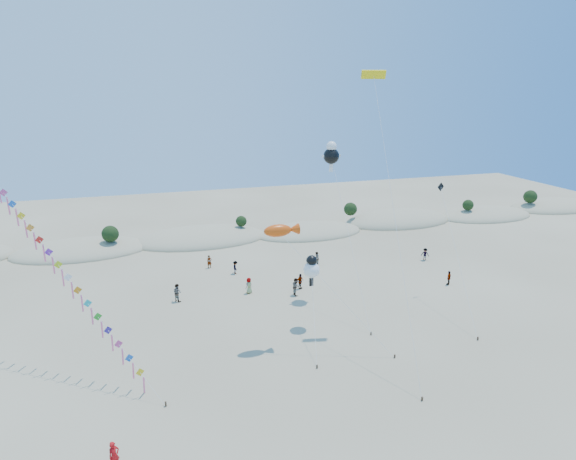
{
  "coord_description": "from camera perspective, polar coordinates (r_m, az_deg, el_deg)",
  "views": [
    {
      "loc": [
        -7.08,
        -21.5,
        21.06
      ],
      "look_at": [
        3.66,
        14.0,
        10.03
      ],
      "focal_mm": 30.0,
      "sensor_mm": 36.0,
      "label": 1
    }
  ],
  "objects": [
    {
      "name": "dark_kite",
      "position": [
        49.91,
        18.71,
        0.32
      ],
      "size": [
        3.22,
        11.48,
        11.67
      ],
      "color": "#3F2D1E",
      "rests_on": "ground"
    },
    {
      "name": "beachgoers",
      "position": [
        54.23,
        0.74,
        -5.32
      ],
      "size": [
        32.15,
        13.5,
        1.88
      ],
      "color": "slate",
      "rests_on": "ground"
    },
    {
      "name": "cartoon_kite_low",
      "position": [
        43.2,
        2.8,
        -4.53
      ],
      "size": [
        2.77,
        7.89,
        6.74
      ],
      "color": "#3F2D1E",
      "rests_on": "ground"
    },
    {
      "name": "fish_kite",
      "position": [
        39.18,
        -0.74,
        -0.07
      ],
      "size": [
        9.42,
        6.23,
        10.4
      ],
      "color": "#3F2D1E",
      "rests_on": "ground"
    },
    {
      "name": "parafoil_kite",
      "position": [
        42.96,
        10.23,
        16.9
      ],
      "size": [
        3.07,
        14.37,
        22.48
      ],
      "color": "#3F2D1E",
      "rests_on": "ground"
    },
    {
      "name": "cartoon_kite_high",
      "position": [
        48.86,
        5.16,
        8.92
      ],
      "size": [
        2.0,
        11.38,
        15.94
      ],
      "color": "#3F2D1E",
      "rests_on": "ground"
    },
    {
      "name": "kite_train",
      "position": [
        41.21,
        -27.25,
        -1.32
      ],
      "size": [
        15.48,
        17.39,
        18.59
      ],
      "color": "#3F2D1E",
      "rests_on": "ground"
    },
    {
      "name": "dune_ridge",
      "position": [
        70.32,
        -9.43,
        -1.01
      ],
      "size": [
        145.3,
        11.49,
        5.57
      ],
      "color": "tan",
      "rests_on": "ground"
    },
    {
      "name": "flyer_foreground",
      "position": [
        31.9,
        -19.91,
        -23.84
      ],
      "size": [
        0.77,
        0.7,
        1.76
      ],
      "primitive_type": "imported",
      "rotation": [
        0.0,
        0.0,
        0.55
      ],
      "color": "red",
      "rests_on": "ground"
    }
  ]
}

